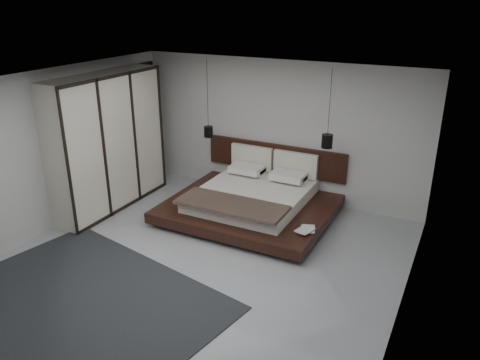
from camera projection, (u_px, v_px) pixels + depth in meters
The scene contains 14 objects.
floor at pixel (202, 261), 7.43m from camera, with size 6.00×6.00×0.00m, color #96999E.
ceiling at pixel (196, 84), 6.40m from camera, with size 6.00×6.00×0.00m, color white.
wall_back at pixel (278, 130), 9.40m from camera, with size 6.00×6.00×0.00m, color #B1B1AF.
wall_front at pixel (33, 282), 4.43m from camera, with size 6.00×6.00×0.00m, color #B1B1AF.
wall_left at pixel (53, 150), 8.18m from camera, with size 6.00×6.00×0.00m, color #B1B1AF.
wall_right at pixel (411, 220), 5.65m from camera, with size 6.00×6.00×0.00m, color #B1B1AF.
lattice_screen at pixel (143, 124), 10.23m from camera, with size 0.05×0.90×2.60m, color black.
bed at pixel (252, 200), 8.90m from camera, with size 3.00×2.48×1.11m.
book_lower at pixel (301, 229), 7.82m from camera, with size 0.23×0.30×0.03m, color #99724C.
book_upper at pixel (299, 228), 7.79m from camera, with size 0.23×0.31×0.02m, color #99724C.
pendant_left at pixel (208, 131), 9.44m from camera, with size 0.18×0.18×1.55m.
pendant_right at pixel (327, 141), 8.35m from camera, with size 0.20×0.20×1.42m.
wardrobe at pixel (108, 142), 8.95m from camera, with size 0.63×2.66×2.61m.
rug at pixel (80, 303), 6.41m from camera, with size 3.83×2.73×0.02m, color black.
Camera 1 is at (3.46, -5.46, 3.94)m, focal length 35.00 mm.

